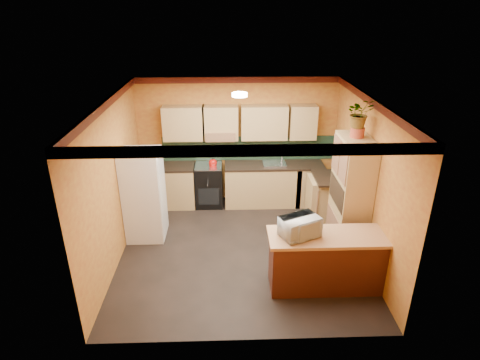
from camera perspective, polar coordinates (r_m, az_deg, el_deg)
The scene contains 15 objects.
room_shell at distance 6.65m, azimuth 0.22°, elevation 6.64°, with size 4.24×4.24×2.72m.
base_cabinets_back at distance 8.66m, azimuth -0.30°, elevation -0.75°, with size 3.65×0.60×0.88m, color tan.
countertop_back at distance 8.48m, azimuth -0.31°, elevation 2.07°, with size 3.65×0.62×0.04m, color black.
stove at distance 8.66m, azimuth -4.43°, elevation -0.72°, with size 0.58×0.58×0.91m, color black.
kettle at distance 8.40m, azimuth -3.88°, elevation 2.52°, with size 0.17×0.17×0.18m, color #BB110C, non-canonical shape.
sink at distance 8.52m, azimuth 4.91°, elevation 2.35°, with size 0.48×0.40×0.03m, color silver.
base_cabinets_right at distance 8.27m, azimuth 12.41°, elevation -2.63°, with size 0.60×0.80×0.88m, color tan.
countertop_right at distance 8.08m, azimuth 12.70°, elevation 0.28°, with size 0.62×0.80×0.04m, color black.
fridge at distance 7.51m, azimuth -13.51°, elevation -2.11°, with size 0.68×0.66×1.70m, color white.
pantry at distance 7.03m, azimuth 15.40°, elevation -2.40°, with size 0.48×0.90×2.10m, color tan.
fern_pot at distance 6.66m, azimuth 16.35°, elevation 6.52°, with size 0.22×0.22×0.16m, color #A84028.
fern at distance 6.58m, azimuth 16.66°, elevation 9.11°, with size 0.42×0.36×0.46m, color tan.
breakfast_bar at distance 6.38m, azimuth 12.60°, elevation -11.39°, with size 1.80×0.55×0.88m, color #4C2111.
bar_top at distance 6.13m, azimuth 13.00°, elevation -7.85°, with size 1.90×0.65×0.05m, color tan.
microwave at distance 5.93m, azimuth 8.49°, elevation -6.60°, with size 0.55×0.37×0.30m, color white.
Camera 1 is at (-0.22, -6.05, 4.09)m, focal length 30.00 mm.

